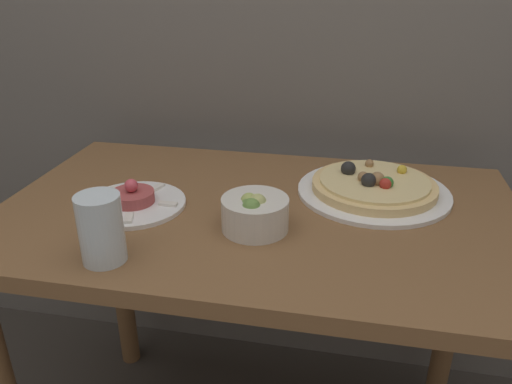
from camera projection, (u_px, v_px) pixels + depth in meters
name	position (u px, v px, depth m)	size (l,w,h in m)	color
dining_table	(258.00, 258.00, 1.14)	(1.14, 0.68, 0.78)	brown
pizza_plate	(374.00, 187.00, 1.15)	(0.35, 0.35, 0.06)	white
tartare_plate	(133.00, 201.00, 1.10)	(0.23, 0.23, 0.06)	white
small_bowl	(255.00, 213.00, 0.99)	(0.13, 0.13, 0.08)	silver
drinking_glass	(101.00, 229.00, 0.88)	(0.08, 0.08, 0.13)	silver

